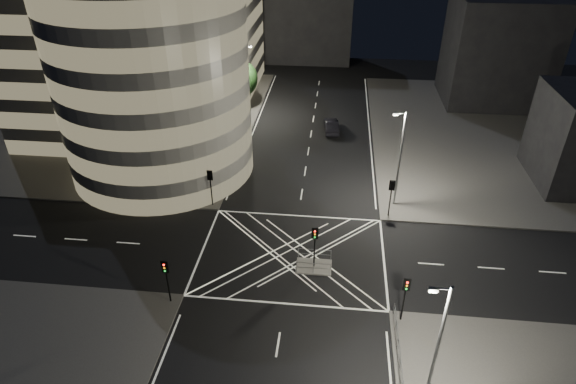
# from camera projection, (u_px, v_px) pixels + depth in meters

# --- Properties ---
(ground) EXTENTS (120.00, 120.00, 0.00)m
(ground) POSITION_uv_depth(u_px,v_px,m) (292.00, 254.00, 42.36)
(ground) COLOR black
(ground) RESTS_ON ground
(sidewalk_far_left) EXTENTS (42.00, 42.00, 0.15)m
(sidewalk_far_left) POSITION_uv_depth(u_px,v_px,m) (107.00, 118.00, 67.72)
(sidewalk_far_left) COLOR #4D4B48
(sidewalk_far_left) RESTS_ON ground
(sidewalk_far_right) EXTENTS (42.00, 42.00, 0.15)m
(sidewalk_far_right) POSITION_uv_depth(u_px,v_px,m) (535.00, 137.00, 62.44)
(sidewalk_far_right) COLOR #4D4B48
(sidewalk_far_right) RESTS_ON ground
(central_island) EXTENTS (3.00, 2.00, 0.15)m
(central_island) POSITION_uv_depth(u_px,v_px,m) (314.00, 267.00, 40.87)
(central_island) COLOR slate
(central_island) RESTS_ON ground
(office_tower_curved) EXTENTS (30.00, 29.00, 27.20)m
(office_tower_curved) POSITION_uv_depth(u_px,v_px,m) (124.00, 46.00, 53.33)
(office_tower_curved) COLOR gray
(office_tower_curved) RESTS_ON sidewalk_far_left
(office_block_rear) EXTENTS (24.00, 16.00, 22.00)m
(office_block_rear) POSITION_uv_depth(u_px,v_px,m) (177.00, 14.00, 73.85)
(office_block_rear) COLOR gray
(office_block_rear) RESTS_ON sidewalk_far_left
(building_right_far) EXTENTS (14.00, 12.00, 15.00)m
(building_right_far) POSITION_uv_depth(u_px,v_px,m) (498.00, 50.00, 69.66)
(building_right_far) COLOR black
(building_right_far) RESTS_ON sidewalk_far_right
(building_far_end) EXTENTS (18.00, 8.00, 18.00)m
(building_far_end) POSITION_uv_depth(u_px,v_px,m) (302.00, 10.00, 86.85)
(building_far_end) COLOR black
(building_far_end) RESTS_ON ground
(tree_a) EXTENTS (5.06, 5.06, 7.98)m
(tree_a) POSITION_uv_depth(u_px,v_px,m) (197.00, 150.00, 48.13)
(tree_a) COLOR black
(tree_a) RESTS_ON sidewalk_far_left
(tree_b) EXTENTS (4.13, 4.13, 7.41)m
(tree_b) POSITION_uv_depth(u_px,v_px,m) (212.00, 125.00, 53.22)
(tree_b) COLOR black
(tree_b) RESTS_ON sidewalk_far_left
(tree_c) EXTENTS (4.75, 4.75, 6.97)m
(tree_c) POSITION_uv_depth(u_px,v_px,m) (224.00, 111.00, 58.69)
(tree_c) COLOR black
(tree_c) RESTS_ON sidewalk_far_left
(tree_d) EXTENTS (4.57, 4.57, 7.32)m
(tree_d) POSITION_uv_depth(u_px,v_px,m) (234.00, 91.00, 63.51)
(tree_d) COLOR black
(tree_d) RESTS_ON sidewalk_far_left
(tree_e) EXTENTS (4.38, 4.38, 6.81)m
(tree_e) POSITION_uv_depth(u_px,v_px,m) (242.00, 79.00, 68.78)
(tree_e) COLOR black
(tree_e) RESTS_ON sidewalk_far_left
(traffic_signal_fl) EXTENTS (0.55, 0.22, 4.00)m
(traffic_signal_fl) POSITION_uv_depth(u_px,v_px,m) (210.00, 181.00, 47.34)
(traffic_signal_fl) COLOR black
(traffic_signal_fl) RESTS_ON sidewalk_far_left
(traffic_signal_nl) EXTENTS (0.55, 0.22, 4.00)m
(traffic_signal_nl) POSITION_uv_depth(u_px,v_px,m) (166.00, 274.00, 35.88)
(traffic_signal_nl) COLOR black
(traffic_signal_nl) RESTS_ON sidewalk_near_left
(traffic_signal_fr) EXTENTS (0.55, 0.22, 4.00)m
(traffic_signal_fr) POSITION_uv_depth(u_px,v_px,m) (391.00, 192.00, 45.75)
(traffic_signal_fr) COLOR black
(traffic_signal_fr) RESTS_ON sidewalk_far_right
(traffic_signal_nr) EXTENTS (0.55, 0.22, 4.00)m
(traffic_signal_nr) POSITION_uv_depth(u_px,v_px,m) (405.00, 292.00, 34.28)
(traffic_signal_nr) COLOR black
(traffic_signal_nr) RESTS_ON sidewalk_near_right
(traffic_signal_island) EXTENTS (0.55, 0.22, 4.00)m
(traffic_signal_island) POSITION_uv_depth(u_px,v_px,m) (315.00, 240.00, 39.37)
(traffic_signal_island) COLOR black
(traffic_signal_island) RESTS_ON central_island
(street_lamp_left_near) EXTENTS (1.25, 0.25, 10.00)m
(street_lamp_left_near) POSITION_uv_depth(u_px,v_px,m) (214.00, 134.00, 50.39)
(street_lamp_left_near) COLOR slate
(street_lamp_left_near) RESTS_ON sidewalk_far_left
(street_lamp_left_far) EXTENTS (1.25, 0.25, 10.00)m
(street_lamp_left_far) POSITION_uv_depth(u_px,v_px,m) (246.00, 78.00, 65.57)
(street_lamp_left_far) COLOR slate
(street_lamp_left_far) RESTS_ON sidewalk_far_left
(street_lamp_right_far) EXTENTS (1.25, 0.25, 10.00)m
(street_lamp_right_far) POSITION_uv_depth(u_px,v_px,m) (399.00, 157.00, 46.15)
(street_lamp_right_far) COLOR slate
(street_lamp_right_far) RESTS_ON sidewalk_far_right
(street_lamp_right_near) EXTENTS (1.25, 0.25, 10.00)m
(street_lamp_right_near) POSITION_uv_depth(u_px,v_px,m) (436.00, 349.00, 26.76)
(street_lamp_right_near) COLOR slate
(street_lamp_right_near) RESTS_ON sidewalk_near_right
(railing_near_right) EXTENTS (0.06, 11.70, 1.10)m
(railing_near_right) POSITION_uv_depth(u_px,v_px,m) (401.00, 375.00, 30.99)
(railing_near_right) COLOR slate
(railing_near_right) RESTS_ON sidewalk_near_right
(railing_island_south) EXTENTS (2.80, 0.06, 1.10)m
(railing_island_south) POSITION_uv_depth(u_px,v_px,m) (313.00, 268.00, 39.78)
(railing_island_south) COLOR slate
(railing_island_south) RESTS_ON central_island
(railing_island_north) EXTENTS (2.80, 0.06, 1.10)m
(railing_island_north) POSITION_uv_depth(u_px,v_px,m) (315.00, 254.00, 41.30)
(railing_island_north) COLOR slate
(railing_island_north) RESTS_ON central_island
(sedan) EXTENTS (2.27, 5.08, 1.62)m
(sedan) POSITION_uv_depth(u_px,v_px,m) (331.00, 126.00, 63.68)
(sedan) COLOR black
(sedan) RESTS_ON ground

